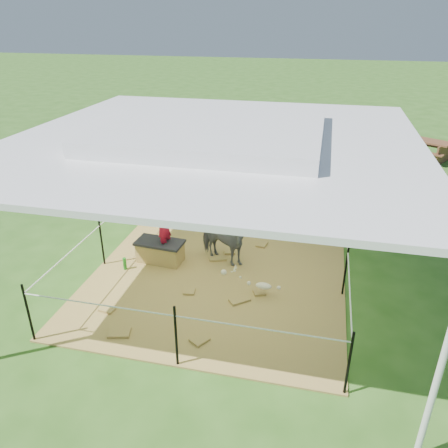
% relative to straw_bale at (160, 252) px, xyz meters
% --- Properties ---
extents(ground, '(90.00, 90.00, 0.00)m').
position_rel_straw_bale_xyz_m(ground, '(1.22, -0.35, -0.22)').
color(ground, '#2D5919').
rests_on(ground, ground).
extents(hay_patch, '(4.60, 4.60, 0.03)m').
position_rel_straw_bale_xyz_m(hay_patch, '(1.22, -0.35, -0.21)').
color(hay_patch, brown).
rests_on(hay_patch, ground).
extents(canopy_tent, '(6.30, 6.30, 2.90)m').
position_rel_straw_bale_xyz_m(canopy_tent, '(1.22, -0.35, 2.47)').
color(canopy_tent, silver).
rests_on(canopy_tent, ground).
extents(rope_fence, '(4.54, 4.54, 1.00)m').
position_rel_straw_bale_xyz_m(rope_fence, '(1.22, -0.35, 0.42)').
color(rope_fence, black).
rests_on(rope_fence, ground).
extents(straw_bale, '(0.89, 0.50, 0.38)m').
position_rel_straw_bale_xyz_m(straw_bale, '(0.00, 0.00, 0.00)').
color(straw_bale, olive).
rests_on(straw_bale, hay_patch).
extents(dark_cloth, '(0.95, 0.55, 0.05)m').
position_rel_straw_bale_xyz_m(dark_cloth, '(0.00, 0.00, 0.22)').
color(dark_cloth, black).
rests_on(dark_cloth, straw_bale).
extents(woman, '(0.28, 0.40, 1.03)m').
position_rel_straw_bale_xyz_m(woman, '(0.10, 0.00, 0.71)').
color(woman, red).
rests_on(woman, straw_bale).
extents(green_bottle, '(0.07, 0.07, 0.24)m').
position_rel_straw_bale_xyz_m(green_bottle, '(-0.55, -0.45, -0.07)').
color(green_bottle, '#1A791A').
rests_on(green_bottle, hay_patch).
extents(pony, '(1.22, 0.90, 0.94)m').
position_rel_straw_bale_xyz_m(pony, '(1.19, 0.22, 0.28)').
color(pony, '#48484D').
rests_on(pony, hay_patch).
extents(pink_hat, '(0.29, 0.29, 0.14)m').
position_rel_straw_bale_xyz_m(pink_hat, '(1.19, 0.22, 0.82)').
color(pink_hat, pink).
rests_on(pink_hat, pony).
extents(foal, '(0.85, 0.51, 0.46)m').
position_rel_straw_bale_xyz_m(foal, '(2.14, -0.73, 0.04)').
color(foal, beige).
rests_on(foal, hay_patch).
extents(trash_barrel, '(0.75, 0.75, 0.93)m').
position_rel_straw_bale_xyz_m(trash_barrel, '(5.03, 6.15, 0.24)').
color(trash_barrel, blue).
rests_on(trash_barrel, ground).
extents(picnic_table_near, '(2.34, 1.96, 0.84)m').
position_rel_straw_bale_xyz_m(picnic_table_near, '(3.12, 7.80, 0.20)').
color(picnic_table_near, '#50301B').
rests_on(picnic_table_near, ground).
extents(picnic_table_far, '(1.98, 1.84, 0.67)m').
position_rel_straw_bale_xyz_m(picnic_table_far, '(6.20, 8.38, 0.11)').
color(picnic_table_far, brown).
rests_on(picnic_table_far, ground).
extents(distant_person, '(0.74, 0.67, 1.25)m').
position_rel_straw_bale_xyz_m(distant_person, '(3.43, 7.09, 0.40)').
color(distant_person, '#3285BD').
rests_on(distant_person, ground).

